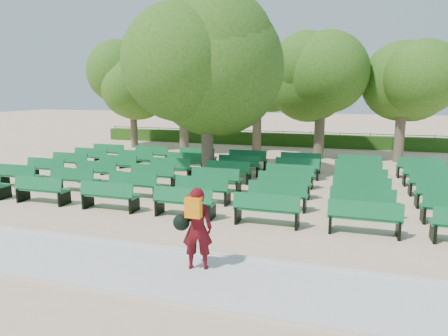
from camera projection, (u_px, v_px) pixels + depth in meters
name	position (u px, v px, depth m)	size (l,w,h in m)	color
ground	(201.00, 189.00, 16.05)	(120.00, 120.00, 0.00)	#D4AE8C
paving	(88.00, 261.00, 9.10)	(30.00, 2.20, 0.06)	silver
curb	(116.00, 242.00, 10.17)	(30.00, 0.12, 0.10)	silver
hedge	(268.00, 139.00, 29.10)	(26.00, 0.70, 0.90)	#244D13
fence	(269.00, 145.00, 29.56)	(26.00, 0.10, 1.02)	black
tree_line	(256.00, 153.00, 25.43)	(21.80, 6.80, 7.04)	#37641A
bench_array	(224.00, 184.00, 16.33)	(1.96, 0.74, 1.21)	#126835
tree_among	(207.00, 58.00, 16.52)	(5.83, 5.83, 7.86)	brown
person	(196.00, 227.00, 8.50)	(0.89, 0.59, 1.80)	#4F0B10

